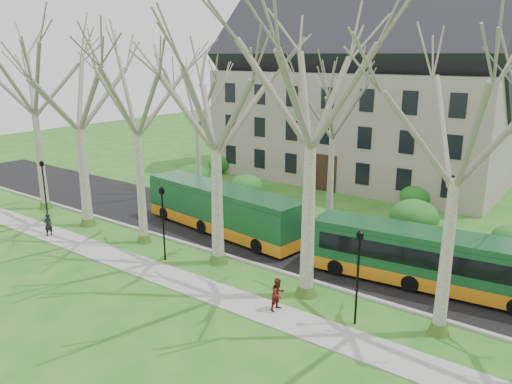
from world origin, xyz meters
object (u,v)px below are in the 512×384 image
(bus_lead, at_px, (222,209))
(bus_follow, at_px, (429,259))
(pedestrian_a, at_px, (48,225))
(pedestrian_b, at_px, (278,294))

(bus_lead, distance_m, bus_follow, 13.77)
(bus_follow, bearing_deg, pedestrian_a, -168.09)
(bus_lead, height_order, pedestrian_a, bus_lead)
(pedestrian_a, height_order, pedestrian_b, pedestrian_b)
(pedestrian_a, bearing_deg, bus_lead, 137.30)
(pedestrian_a, distance_m, pedestrian_b, 17.57)
(bus_follow, distance_m, pedestrian_a, 23.51)
(bus_follow, distance_m, pedestrian_b, 8.18)
(bus_lead, relative_size, pedestrian_b, 8.06)
(pedestrian_b, bearing_deg, bus_follow, -25.49)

